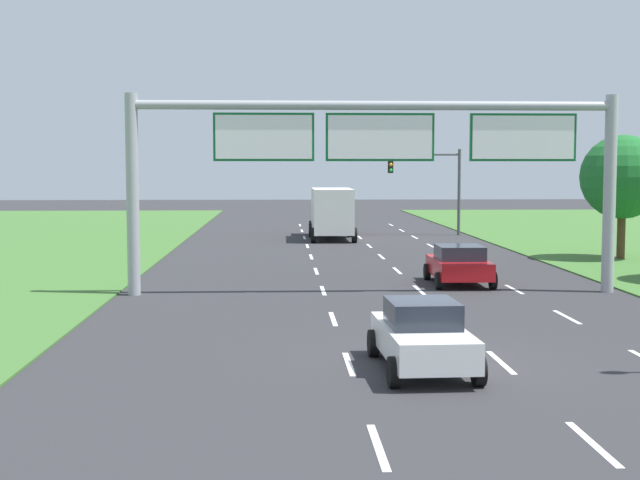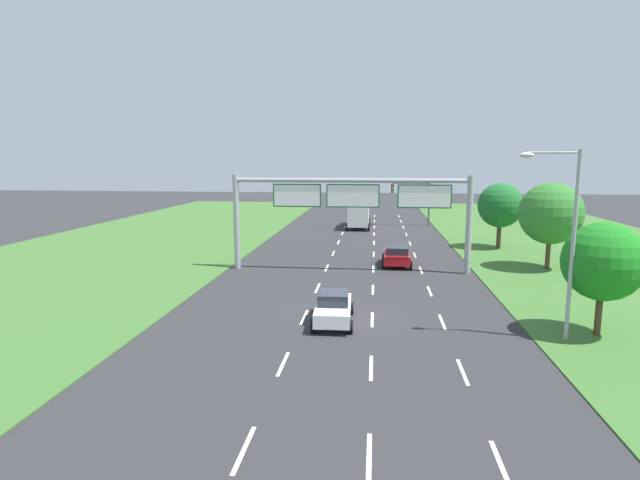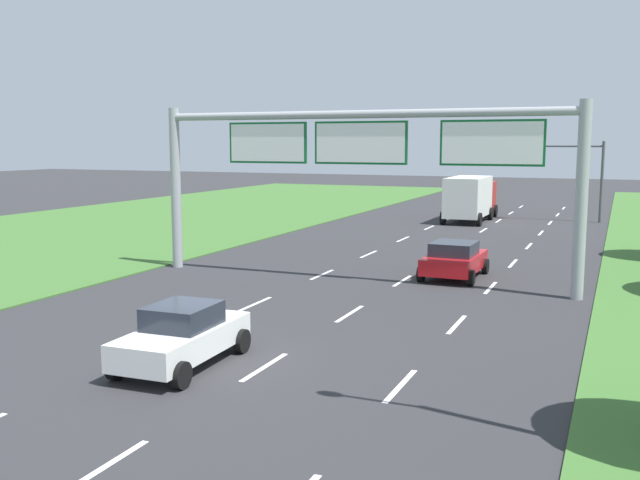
# 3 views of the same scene
# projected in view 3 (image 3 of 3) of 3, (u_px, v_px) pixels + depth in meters

# --- Properties ---
(ground_plane) EXTENTS (200.00, 200.00, 0.00)m
(ground_plane) POSITION_uv_depth(u_px,v_px,m) (204.00, 359.00, 18.33)
(ground_plane) COLOR #2D2D30
(lane_dashes_inner_left) EXTENTS (0.14, 68.40, 0.01)m
(lane_dashes_inner_left) POSITION_uv_depth(u_px,v_px,m) (347.00, 263.00, 32.69)
(lane_dashes_inner_left) COLOR white
(lane_dashes_inner_left) RESTS_ON ground_plane
(lane_dashes_inner_right) EXTENTS (0.14, 68.40, 0.01)m
(lane_dashes_inner_right) POSITION_uv_depth(u_px,v_px,m) (422.00, 269.00, 31.33)
(lane_dashes_inner_right) COLOR white
(lane_dashes_inner_right) RESTS_ON ground_plane
(lane_dashes_slip) EXTENTS (0.14, 68.40, 0.01)m
(lane_dashes_slip) POSITION_uv_depth(u_px,v_px,m) (503.00, 274.00, 29.98)
(lane_dashes_slip) COLOR white
(lane_dashes_slip) RESTS_ON ground_plane
(car_near_red) EXTENTS (2.28, 3.98, 1.50)m
(car_near_red) POSITION_uv_depth(u_px,v_px,m) (454.00, 259.00, 29.17)
(car_near_red) COLOR red
(car_near_red) RESTS_ON ground_plane
(car_lead_silver) EXTENTS (2.10, 4.14, 1.55)m
(car_lead_silver) POSITION_uv_depth(u_px,v_px,m) (183.00, 335.00, 17.69)
(car_lead_silver) COLOR white
(car_lead_silver) RESTS_ON ground_plane
(box_truck) EXTENTS (2.73, 7.72, 3.13)m
(box_truck) POSITION_uv_depth(u_px,v_px,m) (471.00, 197.00, 50.19)
(box_truck) COLOR #B21E19
(box_truck) RESTS_ON ground_plane
(sign_gantry) EXTENTS (17.24, 0.44, 7.00)m
(sign_gantry) POSITION_uv_depth(u_px,v_px,m) (361.00, 156.00, 27.77)
(sign_gantry) COLOR #9EA0A5
(sign_gantry) RESTS_ON ground_plane
(traffic_light_mast) EXTENTS (4.76, 0.49, 5.60)m
(traffic_light_mast) POSITION_uv_depth(u_px,v_px,m) (573.00, 166.00, 49.60)
(traffic_light_mast) COLOR #47494F
(traffic_light_mast) RESTS_ON ground_plane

